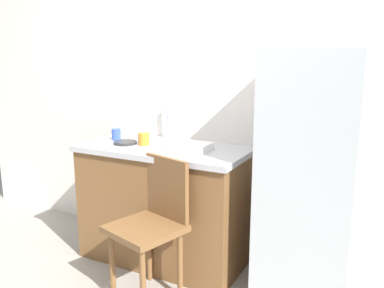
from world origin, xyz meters
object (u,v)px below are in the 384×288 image
(dish_tray, at_px, (190,146))
(cup_orange, at_px, (144,139))
(chair, at_px, (153,221))
(hotplate, at_px, (125,143))
(cup_blue, at_px, (116,134))
(refrigerator, at_px, (311,179))

(dish_tray, height_order, cup_orange, cup_orange)
(chair, height_order, dish_tray, dish_tray)
(hotplate, relative_size, cup_orange, 1.89)
(hotplate, distance_m, cup_blue, 0.18)
(cup_orange, bearing_deg, chair, -51.00)
(chair, xyz_separation_m, dish_tray, (0.04, 0.43, 0.40))
(dish_tray, distance_m, cup_orange, 0.37)
(chair, bearing_deg, cup_orange, 145.25)
(chair, distance_m, cup_blue, 0.90)
(chair, relative_size, dish_tray, 3.18)
(chair, relative_size, cup_orange, 9.92)
(hotplate, height_order, cup_blue, cup_blue)
(refrigerator, xyz_separation_m, hotplate, (-1.34, -0.08, 0.11))
(hotplate, bearing_deg, refrigerator, 3.28)
(hotplate, height_order, cup_orange, cup_orange)
(hotplate, xyz_separation_m, cup_orange, (0.14, 0.03, 0.03))
(cup_orange, bearing_deg, refrigerator, 2.04)
(refrigerator, distance_m, cup_orange, 1.20)
(cup_blue, bearing_deg, cup_orange, -11.21)
(dish_tray, bearing_deg, hotplate, -174.18)
(dish_tray, xyz_separation_m, hotplate, (-0.52, -0.05, -0.02))
(cup_blue, bearing_deg, refrigerator, -0.63)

